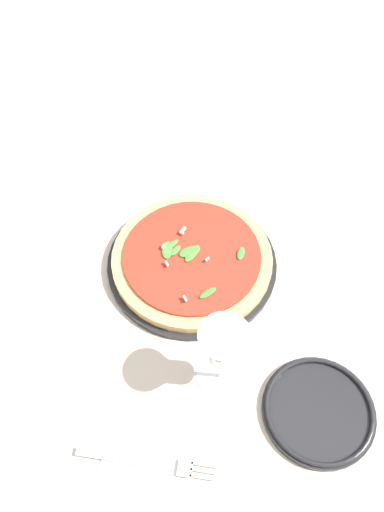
{
  "coord_description": "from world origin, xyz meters",
  "views": [
    {
      "loc": [
        0.35,
        -0.44,
        0.8
      ],
      "look_at": [
        0.03,
        -0.01,
        0.03
      ],
      "focal_mm": 35.0,
      "sensor_mm": 36.0,
      "label": 1
    }
  ],
  "objects_px": {
    "pizza_arugula_main": "(192,260)",
    "side_plate_white": "(319,410)",
    "wine_glass": "(223,349)",
    "fork": "(146,462)"
  },
  "relations": [
    {
      "from": "fork",
      "to": "side_plate_white",
      "type": "bearing_deg",
      "value": 24.49
    },
    {
      "from": "pizza_arugula_main",
      "to": "side_plate_white",
      "type": "xyz_separation_m",
      "value": [
        0.33,
        -0.11,
        -0.01
      ]
    },
    {
      "from": "wine_glass",
      "to": "side_plate_white",
      "type": "bearing_deg",
      "value": 15.75
    },
    {
      "from": "pizza_arugula_main",
      "to": "fork",
      "type": "xyz_separation_m",
      "value": [
        0.16,
        -0.33,
        -0.01
      ]
    },
    {
      "from": "side_plate_white",
      "to": "wine_glass",
      "type": "bearing_deg",
      "value": -164.25
    },
    {
      "from": "fork",
      "to": "side_plate_white",
      "type": "xyz_separation_m",
      "value": [
        0.17,
        0.23,
        0.0
      ]
    },
    {
      "from": "wine_glass",
      "to": "pizza_arugula_main",
      "type": "bearing_deg",
      "value": 138.89
    },
    {
      "from": "pizza_arugula_main",
      "to": "side_plate_white",
      "type": "relative_size",
      "value": 1.79
    },
    {
      "from": "fork",
      "to": "wine_glass",
      "type": "bearing_deg",
      "value": 58.44
    },
    {
      "from": "fork",
      "to": "side_plate_white",
      "type": "distance_m",
      "value": 0.28
    }
  ]
}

